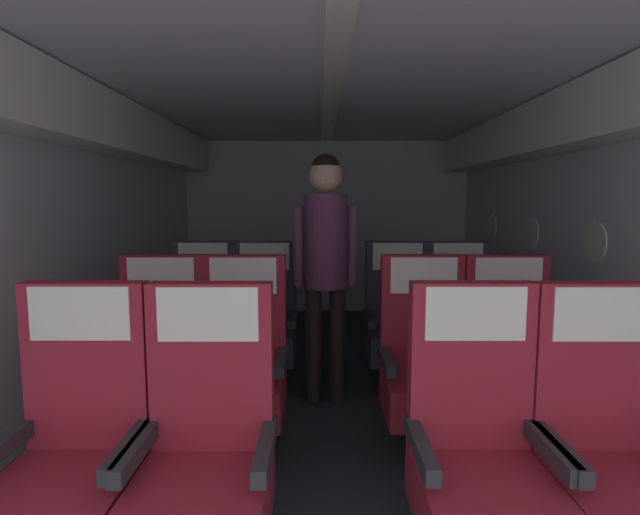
% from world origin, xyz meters
% --- Properties ---
extents(ground, '(3.67, 6.14, 0.02)m').
position_xyz_m(ground, '(0.00, 2.87, -0.01)').
color(ground, '#23282D').
extents(fuselage_shell, '(3.55, 5.79, 2.13)m').
position_xyz_m(fuselage_shell, '(0.00, 3.14, 1.52)').
color(fuselage_shell, silver).
rests_on(fuselage_shell, ground).
extents(seat_a_left_window, '(0.49, 0.47, 1.06)m').
position_xyz_m(seat_a_left_window, '(-0.96, 1.39, 0.44)').
color(seat_a_left_window, '#38383D').
rests_on(seat_a_left_window, ground).
extents(seat_a_left_aisle, '(0.49, 0.47, 1.06)m').
position_xyz_m(seat_a_left_aisle, '(-0.49, 1.38, 0.44)').
color(seat_a_left_aisle, '#38383D').
rests_on(seat_a_left_aisle, ground).
extents(seat_a_right_aisle, '(0.49, 0.47, 1.06)m').
position_xyz_m(seat_a_right_aisle, '(0.95, 1.38, 0.44)').
color(seat_a_right_aisle, '#38383D').
rests_on(seat_a_right_aisle, ground).
extents(seat_a_right_window, '(0.49, 0.47, 1.06)m').
position_xyz_m(seat_a_right_window, '(0.49, 1.39, 0.44)').
color(seat_a_right_window, '#38383D').
rests_on(seat_a_right_window, ground).
extents(seat_b_left_window, '(0.49, 0.47, 1.06)m').
position_xyz_m(seat_b_left_window, '(-0.96, 2.32, 0.44)').
color(seat_b_left_window, '#38383D').
rests_on(seat_b_left_window, ground).
extents(seat_b_left_aisle, '(0.49, 0.47, 1.06)m').
position_xyz_m(seat_b_left_aisle, '(-0.50, 2.32, 0.44)').
color(seat_b_left_aisle, '#38383D').
rests_on(seat_b_left_aisle, ground).
extents(seat_b_right_aisle, '(0.49, 0.47, 1.06)m').
position_xyz_m(seat_b_right_aisle, '(0.96, 2.32, 0.44)').
color(seat_b_right_aisle, '#38383D').
rests_on(seat_b_right_aisle, ground).
extents(seat_b_right_window, '(0.49, 0.47, 1.06)m').
position_xyz_m(seat_b_right_window, '(0.49, 2.32, 0.44)').
color(seat_b_right_window, '#38383D').
rests_on(seat_b_right_window, ground).
extents(seat_c_left_window, '(0.49, 0.47, 1.06)m').
position_xyz_m(seat_c_left_window, '(-0.96, 3.28, 0.44)').
color(seat_c_left_window, '#38383D').
rests_on(seat_c_left_window, ground).
extents(seat_c_left_aisle, '(0.49, 0.47, 1.06)m').
position_xyz_m(seat_c_left_aisle, '(-0.49, 3.27, 0.44)').
color(seat_c_left_aisle, '#38383D').
rests_on(seat_c_left_aisle, ground).
extents(seat_c_right_aisle, '(0.49, 0.47, 1.06)m').
position_xyz_m(seat_c_right_aisle, '(0.95, 3.27, 0.44)').
color(seat_c_right_aisle, '#38383D').
rests_on(seat_c_right_aisle, ground).
extents(seat_c_right_window, '(0.49, 0.47, 1.06)m').
position_xyz_m(seat_c_right_window, '(0.50, 3.27, 0.44)').
color(seat_c_right_window, '#38383D').
rests_on(seat_c_right_window, ground).
extents(flight_attendant, '(0.43, 0.28, 1.66)m').
position_xyz_m(flight_attendant, '(-0.04, 2.95, 1.03)').
color(flight_attendant, black).
rests_on(flight_attendant, ground).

